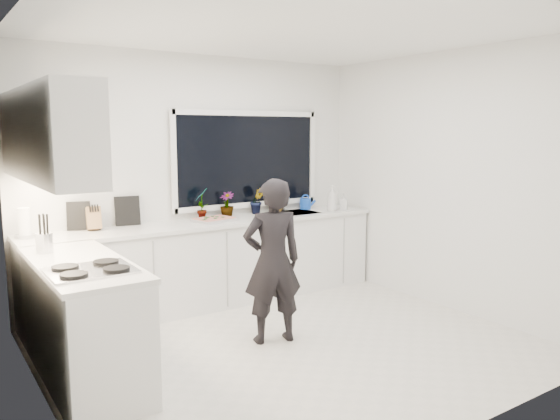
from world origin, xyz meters
TOP-DOWN VIEW (x-y plane):
  - floor at (0.00, 0.00)m, footprint 4.00×3.50m
  - wall_back at (0.00, 1.76)m, footprint 4.00×0.02m
  - wall_left at (-2.01, 0.00)m, footprint 0.02×3.50m
  - wall_right at (2.01, 0.00)m, footprint 0.02×3.50m
  - ceiling at (0.00, 0.00)m, footprint 4.00×3.50m
  - window at (0.60, 1.73)m, footprint 1.80×0.02m
  - base_cabinets_back at (0.00, 1.45)m, footprint 3.92×0.58m
  - base_cabinets_left at (-1.67, 0.35)m, footprint 0.58×1.60m
  - countertop_back at (0.00, 1.44)m, footprint 3.94×0.62m
  - countertop_left at (-1.67, 0.35)m, footprint 0.62×1.60m
  - upper_cabinets at (-1.79, 0.70)m, footprint 0.34×2.10m
  - sink at (1.05, 1.45)m, footprint 0.58×0.42m
  - faucet at (1.05, 1.65)m, footprint 0.03×0.03m
  - stovetop at (-1.69, -0.00)m, footprint 0.56×0.48m
  - person at (-0.07, 0.19)m, footprint 0.61×0.48m
  - pizza_tray at (-0.01, 1.42)m, footprint 0.47×0.39m
  - pizza at (-0.01, 1.42)m, footprint 0.43×0.35m
  - watering_can at (1.35, 1.61)m, footprint 0.18×0.18m
  - paper_towel_roll at (-1.85, 1.55)m, footprint 0.13×0.13m
  - knife_block at (-1.22, 1.59)m, footprint 0.14×0.12m
  - utensil_crock at (-1.83, 0.80)m, footprint 0.14×0.14m
  - picture_frame_large at (-1.34, 1.69)m, footprint 0.21×0.09m
  - picture_frame_small at (-0.86, 1.69)m, footprint 0.25×0.06m
  - herb_plants at (0.60, 1.61)m, footprint 1.24×0.32m
  - soap_bottles at (1.57, 1.30)m, footprint 0.33×0.17m

SIDE VIEW (x-z plane):
  - floor at x=0.00m, z-range -0.02..0.00m
  - base_cabinets_back at x=0.00m, z-range 0.00..0.88m
  - base_cabinets_left at x=-1.67m, z-range 0.00..0.88m
  - person at x=-0.07m, z-range 0.00..1.47m
  - sink at x=1.05m, z-range 0.80..0.94m
  - countertop_back at x=0.00m, z-range 0.88..0.92m
  - countertop_left at x=-1.67m, z-range 0.88..0.92m
  - stovetop at x=-1.69m, z-range 0.92..0.95m
  - pizza_tray at x=-0.01m, z-range 0.92..0.95m
  - pizza at x=-0.01m, z-range 0.95..0.96m
  - watering_can at x=1.35m, z-range 0.92..1.05m
  - utensil_crock at x=-1.83m, z-range 0.92..1.08m
  - faucet at x=1.05m, z-range 0.92..1.14m
  - knife_block at x=-1.22m, z-range 0.92..1.14m
  - paper_towel_roll at x=-1.85m, z-range 0.92..1.18m
  - picture_frame_large at x=-1.34m, z-range 0.92..1.20m
  - soap_bottles at x=1.57m, z-range 0.91..1.22m
  - picture_frame_small at x=-0.86m, z-range 0.92..1.22m
  - herb_plants at x=0.60m, z-range 0.90..1.25m
  - wall_back at x=0.00m, z-range 0.00..2.70m
  - wall_left at x=-2.01m, z-range 0.00..2.70m
  - wall_right at x=2.01m, z-range 0.00..2.70m
  - window at x=0.60m, z-range 1.05..2.05m
  - upper_cabinets at x=-1.79m, z-range 1.50..2.20m
  - ceiling at x=0.00m, z-range 2.70..2.72m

